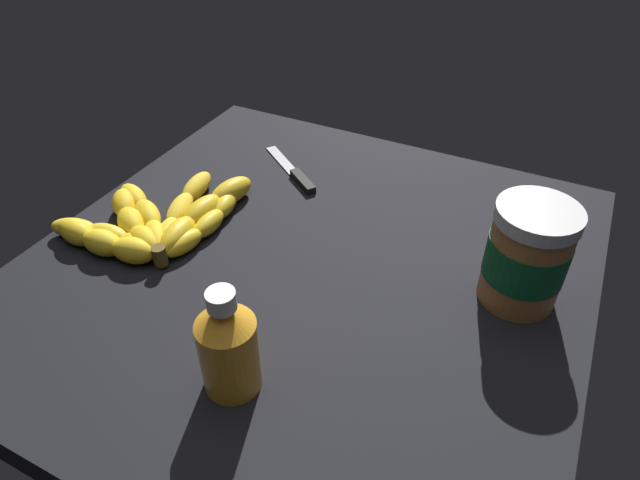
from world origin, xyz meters
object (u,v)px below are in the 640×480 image
object	(u,v)px
peanut_butter_jar	(527,256)
honey_bottle	(228,346)
banana_bunch	(156,222)
butter_knife	(294,172)

from	to	relation	value
peanut_butter_jar	honey_bottle	distance (cm)	38.10
banana_bunch	honey_bottle	xyz separation A→B (cm)	(-18.27, -25.80, 4.46)
banana_bunch	honey_bottle	distance (cm)	31.93
banana_bunch	peanut_butter_jar	bearing A→B (deg)	-79.09
peanut_butter_jar	honey_bottle	bearing A→B (deg)	137.70
banana_bunch	honey_bottle	size ratio (longest dim) A/B	1.85
peanut_butter_jar	honey_bottle	size ratio (longest dim) A/B	1.01
honey_bottle	butter_knife	bearing A→B (deg)	19.84
banana_bunch	butter_knife	distance (cm)	25.96
banana_bunch	butter_knife	world-z (taller)	banana_bunch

